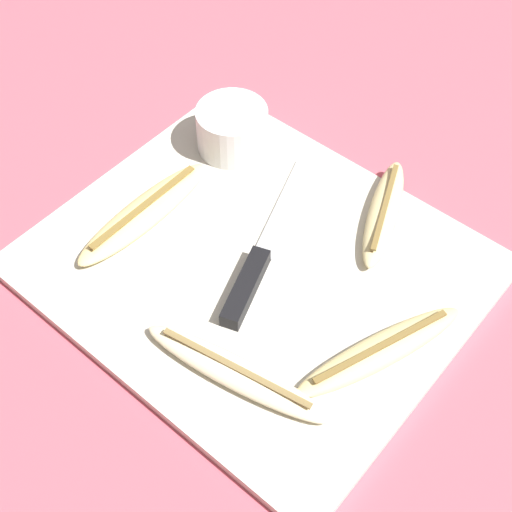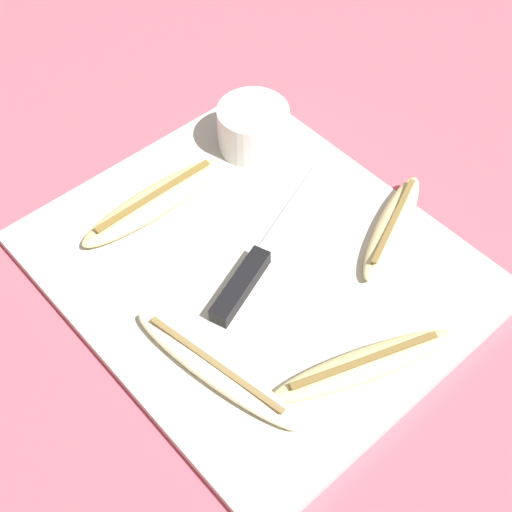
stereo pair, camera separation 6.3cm
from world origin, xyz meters
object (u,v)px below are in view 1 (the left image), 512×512
(knife, at_px, (255,268))
(banana_golden_short, at_px, (145,212))
(banana_bright_far, at_px, (236,372))
(banana_spotted_left, at_px, (380,351))
(prep_bowl, at_px, (232,129))
(banana_mellow_near, at_px, (384,212))

(knife, bearing_deg, banana_golden_short, 168.96)
(banana_bright_far, height_order, banana_spotted_left, banana_bright_far)
(banana_spotted_left, relative_size, prep_bowl, 2.24)
(knife, xyz_separation_m, banana_golden_short, (-0.14, -0.02, 0.00))
(banana_mellow_near, relative_size, banana_golden_short, 0.84)
(banana_bright_far, height_order, banana_golden_short, same)
(banana_mellow_near, distance_m, prep_bowl, 0.21)
(knife, distance_m, banana_bright_far, 0.12)
(banana_mellow_near, height_order, banana_golden_short, same)
(banana_bright_far, relative_size, banana_golden_short, 1.04)
(banana_golden_short, height_order, prep_bowl, prep_bowl)
(banana_bright_far, relative_size, banana_mellow_near, 1.24)
(knife, xyz_separation_m, banana_bright_far, (0.07, -0.11, 0.00))
(banana_golden_short, distance_m, prep_bowl, 0.15)
(banana_golden_short, relative_size, prep_bowl, 2.27)
(knife, relative_size, prep_bowl, 2.81)
(prep_bowl, bearing_deg, banana_bright_far, -47.96)
(banana_golden_short, bearing_deg, banana_spotted_left, 4.43)
(banana_bright_far, xyz_separation_m, banana_golden_short, (-0.21, 0.08, 0.00))
(banana_bright_far, xyz_separation_m, prep_bowl, (-0.21, 0.23, 0.02))
(knife, relative_size, banana_golden_short, 1.23)
(banana_bright_far, distance_m, prep_bowl, 0.31)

